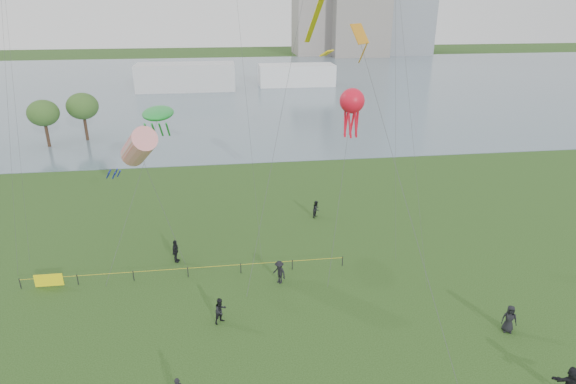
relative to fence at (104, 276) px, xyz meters
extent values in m
cube|color=slate|center=(13.30, 86.43, -0.53)|extent=(400.00, 120.00, 0.08)
cube|color=gray|center=(59.30, 148.43, 18.45)|extent=(20.00, 20.00, 38.00)
cube|color=gray|center=(45.30, 154.43, 13.45)|extent=(16.00, 18.00, 28.00)
cube|color=silver|center=(1.30, 81.43, 2.45)|extent=(22.00, 8.00, 6.00)
cube|color=white|center=(27.30, 84.43, 1.95)|extent=(18.00, 7.00, 5.00)
cylinder|color=#332217|center=(-15.47, 37.78, 0.95)|extent=(0.44, 0.44, 3.01)
ellipsoid|color=#3C6226|center=(-15.47, 37.78, 4.32)|extent=(4.28, 4.28, 3.61)
cylinder|color=#332217|center=(-10.89, 40.56, 1.03)|extent=(0.44, 0.44, 3.17)
ellipsoid|color=#3C6226|center=(-10.89, 40.56, 4.58)|extent=(4.50, 4.50, 3.80)
cylinder|color=black|center=(-5.88, 0.00, -0.13)|extent=(0.07, 0.07, 0.85)
cylinder|color=black|center=(-1.88, 0.00, -0.13)|extent=(0.07, 0.07, 0.85)
cylinder|color=black|center=(2.12, 0.00, -0.13)|extent=(0.07, 0.07, 0.85)
cylinder|color=black|center=(6.12, 0.00, -0.13)|extent=(0.07, 0.07, 0.85)
cylinder|color=black|center=(10.12, 0.00, -0.13)|extent=(0.07, 0.07, 0.85)
cylinder|color=black|center=(14.12, 0.00, -0.13)|extent=(0.07, 0.07, 0.85)
cylinder|color=black|center=(18.12, 0.00, -0.13)|extent=(0.07, 0.07, 0.85)
cylinder|color=yellow|center=(6.12, 0.00, 0.19)|extent=(24.00, 0.03, 0.03)
cube|color=yellow|center=(-3.88, 0.00, 0.00)|extent=(2.00, 0.04, 1.00)
imported|color=black|center=(8.57, -5.91, 0.35)|extent=(1.11, 1.08, 1.81)
imported|color=black|center=(12.90, -1.74, 0.35)|extent=(1.26, 1.34, 1.81)
imported|color=black|center=(5.05, 2.44, 0.40)|extent=(0.72, 1.20, 1.91)
imported|color=black|center=(26.60, -9.27, 0.38)|extent=(1.07, 0.88, 1.87)
imported|color=black|center=(26.72, -14.82, 0.42)|extent=(1.89, 1.00, 1.94)
imported|color=black|center=(17.79, 9.30, 0.29)|extent=(0.99, 1.04, 1.68)
cylinder|color=#3F3F42|center=(13.18, 1.51, 9.95)|extent=(5.64, 9.49, 21.01)
cube|color=yellow|center=(15.99, 2.04, 18.05)|extent=(0.36, 6.98, 4.09)
cube|color=yellow|center=(15.99, -1.76, 15.95)|extent=(0.95, 0.95, 0.42)
cylinder|color=#3F3F42|center=(4.41, 2.58, 4.15)|extent=(2.82, 1.46, 9.42)
cylinder|color=red|center=(3.02, 3.29, 8.86)|extent=(3.74, 5.17, 3.87)
cylinder|color=#171EA6|center=(1.62, 2.09, 7.26)|extent=(0.60, 1.13, 0.88)
cylinder|color=#171EA6|center=(1.34, 2.47, 7.26)|extent=(0.60, 1.13, 0.88)
cylinder|color=#171EA6|center=(0.89, 2.33, 7.26)|extent=(0.60, 1.13, 0.88)
cylinder|color=#171EA6|center=(0.89, 1.86, 7.26)|extent=(0.60, 1.13, 0.88)
cylinder|color=#171EA6|center=(1.34, 1.71, 7.26)|extent=(0.60, 1.13, 0.88)
cylinder|color=#3F3F42|center=(2.09, 3.82, 4.88)|extent=(3.92, 8.67, 10.88)
ellipsoid|color=green|center=(4.04, 8.14, 10.31)|extent=(2.55, 4.58, 0.89)
cylinder|color=green|center=(3.24, 6.54, 9.31)|extent=(0.16, 1.79, 1.54)
cylinder|color=green|center=(3.79, 6.54, 9.31)|extent=(0.16, 1.79, 1.54)
cylinder|color=green|center=(4.34, 6.54, 9.31)|extent=(0.16, 1.79, 1.54)
cylinder|color=green|center=(4.89, 6.54, 9.31)|extent=(0.16, 1.79, 1.54)
cylinder|color=#3F3F42|center=(17.92, 0.89, 5.53)|extent=(3.20, 7.40, 12.18)
sphere|color=red|center=(19.51, 4.57, 11.61)|extent=(1.98, 1.98, 1.98)
cylinder|color=red|center=(20.01, 4.57, 10.01)|extent=(0.18, 0.54, 2.60)
cylinder|color=red|center=(19.76, 5.01, 10.01)|extent=(0.49, 0.36, 2.61)
cylinder|color=red|center=(19.26, 5.01, 10.01)|extent=(0.49, 0.36, 2.61)
cylinder|color=red|center=(19.01, 4.57, 10.01)|extent=(0.18, 0.54, 2.60)
cylinder|color=red|center=(19.26, 4.14, 10.01)|extent=(0.49, 0.36, 2.61)
cylinder|color=red|center=(19.76, 4.14, 10.01)|extent=(0.49, 0.36, 2.61)
cylinder|color=#3F3F42|center=(19.19, -9.48, 8.30)|extent=(3.07, 12.82, 17.73)
cube|color=orange|center=(17.67, -3.09, 17.16)|extent=(1.40, 1.40, 1.14)
cylinder|color=orange|center=(17.67, -3.99, 16.16)|extent=(0.08, 1.58, 1.35)
camera|label=1|loc=(9.41, -32.23, 19.11)|focal=30.00mm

